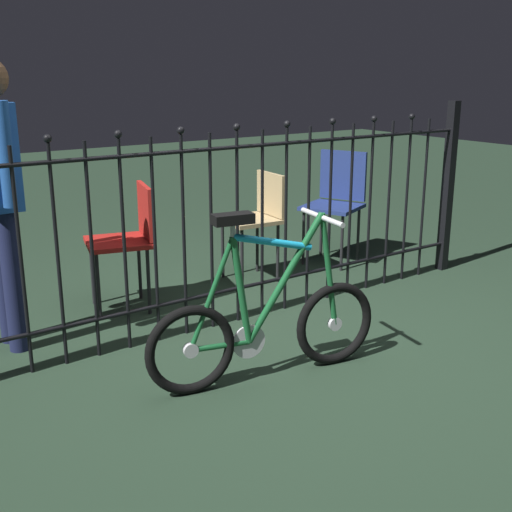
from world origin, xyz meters
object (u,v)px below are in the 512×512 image
chair_tan (258,213)px  chair_navy (337,196)px  bicycle (266,324)px  chair_red (129,233)px

chair_tan → chair_navy: chair_navy is taller
chair_tan → chair_navy: size_ratio=0.89×
bicycle → chair_navy: chair_navy is taller
bicycle → chair_red: (-0.13, 1.37, 0.22)m
bicycle → chair_tan: bicycle is taller
chair_red → chair_navy: (1.88, 0.08, 0.03)m
chair_navy → bicycle: bearing=-140.4°
chair_red → chair_navy: chair_navy is taller
bicycle → chair_navy: size_ratio=1.41×
bicycle → chair_navy: bearing=39.6°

